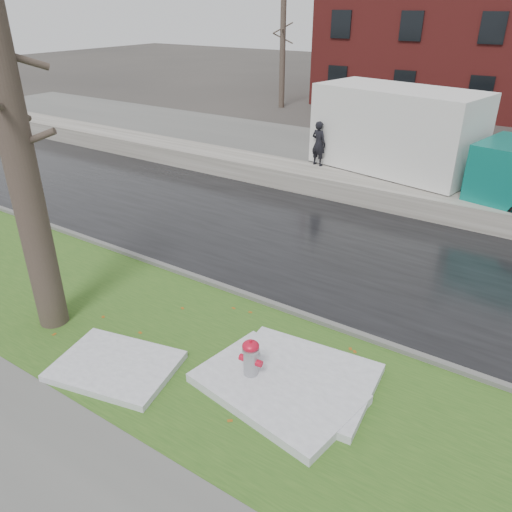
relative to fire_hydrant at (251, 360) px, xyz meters
The scene contains 16 objects.
ground 2.02m from the fire_hydrant, 135.61° to the left, with size 120.00×120.00×0.00m, color #47423D.
verge 1.49m from the fire_hydrant, behind, with size 60.00×4.50×0.04m, color #2C531B.
sidewalk 3.93m from the fire_hydrant, 110.99° to the right, with size 60.00×3.00×0.05m, color slate.
road 6.05m from the fire_hydrant, 103.38° to the left, with size 60.00×7.00×0.03m, color black.
parking_lot 14.44m from the fire_hydrant, 95.55° to the left, with size 60.00×9.00×0.03m, color slate.
curb 2.78m from the fire_hydrant, 120.53° to the left, with size 60.00×0.15×0.14m, color slate.
snowbank 10.16m from the fire_hydrant, 97.89° to the left, with size 60.00×1.60×0.75m, color #BAB4AA.
bg_tree_left 27.08m from the fire_hydrant, 119.82° to the left, with size 1.40×1.62×6.50m.
bg_tree_center 28.48m from the fire_hydrant, 105.12° to the left, with size 1.40×1.62×6.50m.
fire_hydrant is the anchor object (origin of this frame).
tree 5.73m from the fire_hydrant, behind, with size 1.36×1.54×7.48m.
box_truck 11.53m from the fire_hydrant, 92.67° to the left, with size 11.02×4.22×3.64m.
worker 11.51m from the fire_hydrant, 111.48° to the left, with size 0.60×0.39×1.63m, color black.
snow_patch_near 0.98m from the fire_hydrant, 33.95° to the left, with size 2.60×2.00×0.16m, color white.
snow_patch_far 2.61m from the fire_hydrant, 153.87° to the right, with size 2.20×1.60×0.14m, color white.
snow_patch_side 0.68m from the fire_hydrant, ahead, with size 2.80×1.80×0.18m, color white.
Camera 1 is at (5.39, -7.21, 6.22)m, focal length 35.00 mm.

